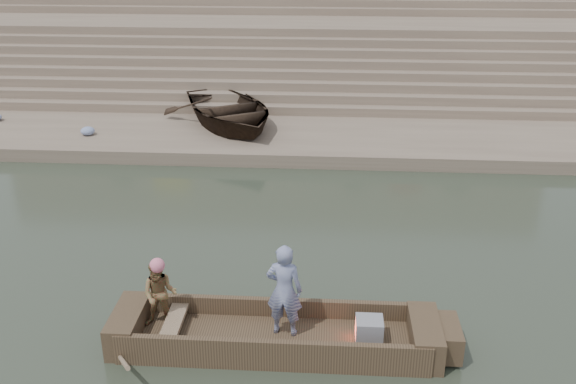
# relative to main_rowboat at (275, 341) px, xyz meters

# --- Properties ---
(ground) EXTENTS (120.00, 120.00, 0.00)m
(ground) POSITION_rel_main_rowboat_xyz_m (-2.55, 2.45, -0.11)
(ground) COLOR #242E23
(ground) RESTS_ON ground
(lower_landing) EXTENTS (32.00, 4.00, 0.40)m
(lower_landing) POSITION_rel_main_rowboat_xyz_m (-2.55, 10.45, 0.09)
(lower_landing) COLOR #82715D
(lower_landing) RESTS_ON ground
(mid_landing) EXTENTS (32.00, 3.00, 2.80)m
(mid_landing) POSITION_rel_main_rowboat_xyz_m (-2.55, 17.95, 1.29)
(mid_landing) COLOR #82715D
(mid_landing) RESTS_ON ground
(upper_landing) EXTENTS (32.00, 3.00, 5.20)m
(upper_landing) POSITION_rel_main_rowboat_xyz_m (-2.55, 24.95, 2.49)
(upper_landing) COLOR #82715D
(upper_landing) RESTS_ON ground
(ghat_steps) EXTENTS (32.00, 11.00, 5.20)m
(ghat_steps) POSITION_rel_main_rowboat_xyz_m (-2.55, 19.65, 1.69)
(ghat_steps) COLOR #82715D
(ghat_steps) RESTS_ON ground
(main_rowboat) EXTENTS (5.00, 1.30, 0.22)m
(main_rowboat) POSITION_rel_main_rowboat_xyz_m (0.00, 0.00, 0.00)
(main_rowboat) COLOR brown
(main_rowboat) RESTS_ON ground
(rowboat_trim) EXTENTS (6.04, 2.63, 1.93)m
(rowboat_trim) POSITION_rel_main_rowboat_xyz_m (0.21, -0.00, 0.20)
(rowboat_trim) COLOR brown
(rowboat_trim) RESTS_ON ground
(standing_man) EXTENTS (0.67, 0.49, 1.70)m
(standing_man) POSITION_rel_main_rowboat_xyz_m (0.16, 0.11, 0.96)
(standing_man) COLOR navy
(standing_man) RESTS_ON main_rowboat
(rowing_man) EXTENTS (0.64, 0.51, 1.26)m
(rowing_man) POSITION_rel_main_rowboat_xyz_m (-2.00, 0.19, 0.74)
(rowing_man) COLOR #297C3B
(rowing_man) RESTS_ON main_rowboat
(television) EXTENTS (0.46, 0.42, 0.40)m
(television) POSITION_rel_main_rowboat_xyz_m (1.60, -0.00, 0.31)
(television) COLOR gray
(television) RESTS_ON main_rowboat
(beached_rowboat) EXTENTS (5.54, 6.10, 1.04)m
(beached_rowboat) POSITION_rel_main_rowboat_xyz_m (-2.47, 11.25, 0.81)
(beached_rowboat) COLOR #2D2116
(beached_rowboat) RESTS_ON lower_landing
(cloth_bundles) EXTENTS (7.51, 2.30, 0.26)m
(cloth_bundles) POSITION_rel_main_rowboat_xyz_m (-6.88, 10.99, 0.42)
(cloth_bundles) COLOR #3F5999
(cloth_bundles) RESTS_ON lower_landing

